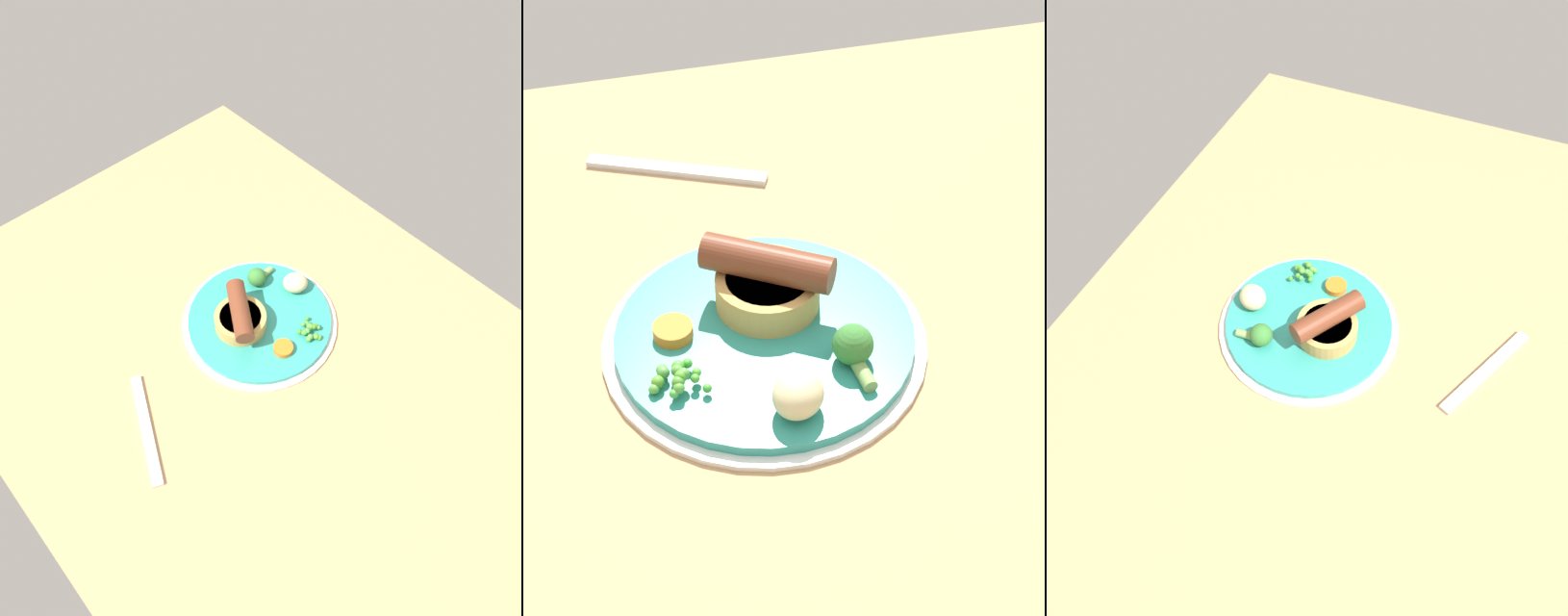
% 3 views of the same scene
% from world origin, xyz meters
% --- Properties ---
extents(dining_table, '(1.10, 0.80, 0.03)m').
position_xyz_m(dining_table, '(0.00, 0.00, 0.01)').
color(dining_table, tan).
rests_on(dining_table, ground).
extents(dinner_plate, '(0.26, 0.26, 0.01)m').
position_xyz_m(dinner_plate, '(-0.05, 0.05, 0.04)').
color(dinner_plate, silver).
rests_on(dinner_plate, dining_table).
extents(sausage_pudding, '(0.11, 0.09, 0.06)m').
position_xyz_m(sausage_pudding, '(-0.06, 0.02, 0.07)').
color(sausage_pudding, tan).
rests_on(sausage_pudding, dinner_plate).
extents(pea_pile, '(0.05, 0.04, 0.02)m').
position_xyz_m(pea_pile, '(0.03, 0.09, 0.05)').
color(pea_pile, '#53AA37').
rests_on(pea_pile, dinner_plate).
extents(broccoli_floret_near, '(0.03, 0.05, 0.03)m').
position_xyz_m(broccoli_floret_near, '(-0.10, 0.10, 0.06)').
color(broccoli_floret_near, '#387A33').
rests_on(broccoli_floret_near, dinner_plate).
extents(potato_chunk_2, '(0.06, 0.06, 0.03)m').
position_xyz_m(potato_chunk_2, '(-0.05, 0.14, 0.06)').
color(potato_chunk_2, beige).
rests_on(potato_chunk_2, dinner_plate).
extents(carrot_slice_1, '(0.04, 0.04, 0.01)m').
position_xyz_m(carrot_slice_1, '(0.03, 0.04, 0.05)').
color(carrot_slice_1, orange).
rests_on(carrot_slice_1, dinner_plate).
extents(fork, '(0.17, 0.09, 0.01)m').
position_xyz_m(fork, '(-0.02, -0.20, 0.03)').
color(fork, silver).
rests_on(fork, dining_table).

